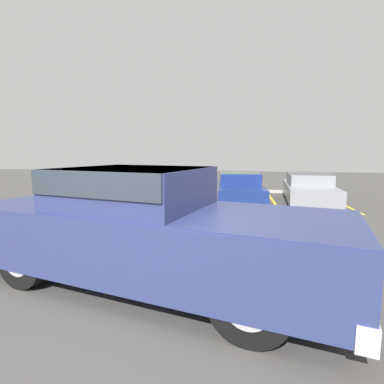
# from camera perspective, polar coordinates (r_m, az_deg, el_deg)

# --- Properties ---
(ground_plane) EXTENTS (60.00, 60.00, 0.00)m
(ground_plane) POSITION_cam_1_polar(r_m,az_deg,el_deg) (4.58, -11.05, -20.04)
(ground_plane) COLOR #4C4947
(stall_stripe_a) EXTENTS (0.12, 4.60, 0.01)m
(stall_stripe_a) POSITION_cam_1_polar(r_m,az_deg,el_deg) (14.81, -18.08, -0.99)
(stall_stripe_a) COLOR yellow
(stall_stripe_a) RESTS_ON ground_plane
(stall_stripe_b) EXTENTS (0.12, 4.60, 0.01)m
(stall_stripe_b) POSITION_cam_1_polar(r_m,az_deg,el_deg) (13.79, -7.90, -1.29)
(stall_stripe_b) COLOR yellow
(stall_stripe_b) RESTS_ON ground_plane
(stall_stripe_c) EXTENTS (0.12, 4.60, 0.01)m
(stall_stripe_c) POSITION_cam_1_polar(r_m,az_deg,el_deg) (13.27, 3.48, -1.58)
(stall_stripe_c) COLOR yellow
(stall_stripe_c) RESTS_ON ground_plane
(stall_stripe_d) EXTENTS (0.12, 4.60, 0.01)m
(stall_stripe_d) POSITION_cam_1_polar(r_m,az_deg,el_deg) (13.29, 15.28, -1.82)
(stall_stripe_d) COLOR yellow
(stall_stripe_d) RESTS_ON ground_plane
(stall_stripe_e) EXTENTS (0.12, 4.60, 0.01)m
(stall_stripe_e) POSITION_cam_1_polar(r_m,az_deg,el_deg) (13.87, 26.57, -1.97)
(stall_stripe_e) COLOR yellow
(stall_stripe_e) RESTS_ON ground_plane
(pickup_truck) EXTENTS (6.31, 3.53, 1.87)m
(pickup_truck) POSITION_cam_1_polar(r_m,az_deg,el_deg) (4.79, -7.70, -6.61)
(pickup_truck) COLOR navy
(pickup_truck) RESTS_ON ground_plane
(parked_sedan_a) EXTENTS (2.15, 4.58, 1.23)m
(parked_sedan_a) POSITION_cam_1_polar(r_m,az_deg,el_deg) (14.32, -13.33, 1.53)
(parked_sedan_a) COLOR #4C6B47
(parked_sedan_a) RESTS_ON ground_plane
(parked_sedan_b) EXTENTS (2.06, 4.76, 1.23)m
(parked_sedan_b) POSITION_cam_1_polar(r_m,az_deg,el_deg) (13.59, -2.00, 1.41)
(parked_sedan_b) COLOR #B7BABF
(parked_sedan_b) RESTS_ON ground_plane
(parked_sedan_c) EXTENTS (2.06, 4.86, 1.26)m
(parked_sedan_c) POSITION_cam_1_polar(r_m,az_deg,el_deg) (12.99, 9.00, 1.15)
(parked_sedan_c) COLOR navy
(parked_sedan_c) RESTS_ON ground_plane
(parked_sedan_d) EXTENTS (2.21, 4.81, 1.23)m
(parked_sedan_d) POSITION_cam_1_polar(r_m,az_deg,el_deg) (13.49, 21.33, 0.86)
(parked_sedan_d) COLOR gray
(parked_sedan_d) RESTS_ON ground_plane
(wheel_stop_curb) EXTENTS (1.97, 0.20, 0.14)m
(wheel_stop_curb) POSITION_cam_1_polar(r_m,az_deg,el_deg) (16.30, 15.81, 0.10)
(wheel_stop_curb) COLOR #B7B2A8
(wheel_stop_curb) RESTS_ON ground_plane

